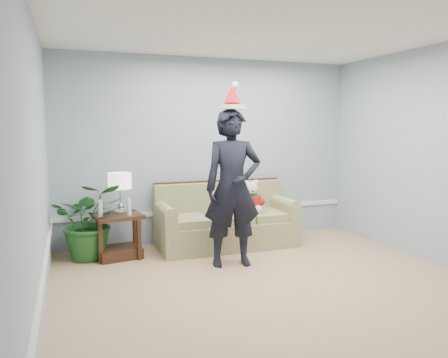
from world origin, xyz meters
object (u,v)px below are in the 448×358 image
sofa (225,223)px  teddy_bear (251,200)px  houseplant (90,220)px  man (233,188)px  side_table (118,241)px  table_lamp (120,183)px

sofa → teddy_bear: (0.37, -0.09, 0.33)m
teddy_bear → houseplant: bearing=-170.7°
sofa → man: 1.09m
sofa → side_table: size_ratio=2.90×
side_table → sofa: bearing=3.3°
sofa → man: bearing=-104.1°
side_table → houseplant: size_ratio=0.67×
houseplant → teddy_bear: houseplant is taller
sofa → table_lamp: table_lamp is taller
sofa → table_lamp: size_ratio=3.64×
man → side_table: bearing=156.5°
sofa → houseplant: 1.86m
man → sofa: bearing=83.4°
sofa → houseplant: (-1.85, 0.01, 0.18)m
sofa → houseplant: houseplant is taller
side_table → man: man is taller
houseplant → table_lamp: bearing=-7.1°
sofa → side_table: (-1.51, -0.09, -0.10)m
man → teddy_bear: bearing=60.3°
houseplant → man: bearing=-27.9°
man → teddy_bear: size_ratio=4.02×
houseplant → teddy_bear: (2.22, -0.09, 0.15)m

